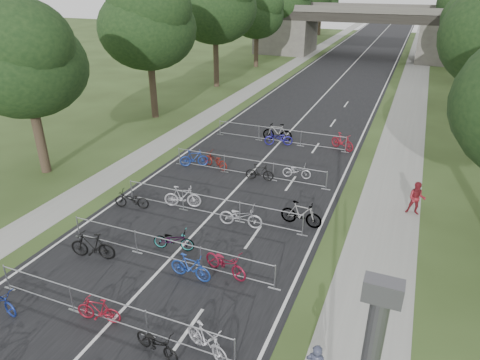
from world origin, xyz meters
name	(u,v)px	position (x,y,z in m)	size (l,w,h in m)	color
road	(342,77)	(0.00, 50.00, 0.01)	(11.00, 140.00, 0.01)	black
sidewalk_right	(414,82)	(8.00, 50.00, 0.01)	(3.00, 140.00, 0.01)	gray
sidewalk_left	(281,72)	(-7.50, 50.00, 0.01)	(2.00, 140.00, 0.01)	gray
lane_markings	(342,77)	(0.00, 50.00, 0.00)	(0.12, 140.00, 0.00)	silver
overpass_bridge	(363,31)	(0.00, 65.00, 3.53)	(31.00, 8.00, 7.05)	#4E4A46
tree_left_0	(24,62)	(-11.39, 15.93, 6.49)	(6.72, 6.72, 10.25)	#33261C
tree_left_1	(148,25)	(-11.39, 27.93, 7.30)	(7.56, 7.56, 11.53)	#33261C
tree_left_2	(215,5)	(-11.39, 39.93, 8.12)	(8.40, 8.40, 12.81)	#33261C
tree_left_3	(257,13)	(-11.39, 51.93, 6.49)	(6.72, 6.72, 10.25)	#33261C
tree_right_3	(479,16)	(13.11, 51.93, 6.92)	(7.17, 7.17, 10.93)	#33261C
tree_left_4	(286,2)	(-11.39, 63.93, 7.30)	(7.56, 7.56, 11.53)	#33261C
tree_right_4	(473,0)	(13.11, 63.93, 7.90)	(8.18, 8.18, 12.47)	#33261C
tree_right_5	(464,11)	(13.11, 75.93, 5.95)	(6.16, 6.16, 9.39)	#33261C
tree_left_6	(322,0)	(-11.39, 87.93, 6.49)	(6.72, 6.72, 10.25)	#33261C
tree_right_6	(461,0)	(13.11, 87.93, 6.92)	(7.17, 7.17, 10.93)	#33261C
barrier_row_2	(108,311)	(0.00, 7.20, 0.55)	(9.70, 0.08, 1.10)	#A1A4A9
barrier_row_3	(168,250)	(0.00, 11.00, 0.55)	(9.70, 0.08, 1.10)	#A1A4A9
barrier_row_4	(211,206)	(0.00, 15.00, 0.55)	(9.70, 0.08, 1.10)	#A1A4A9
barrier_row_5	(248,168)	(0.00, 20.00, 0.55)	(9.70, 0.08, 1.10)	#A1A4A9
barrier_row_6	(280,136)	(0.00, 26.00, 0.55)	(9.70, 0.08, 1.10)	#A1A4A9
bike_8	(0,299)	(-3.90, 6.28, 0.47)	(0.63, 1.80, 0.95)	navy
bike_9	(99,310)	(-0.37, 7.17, 0.49)	(0.46, 1.61, 0.97)	maroon
bike_10	(157,343)	(2.21, 6.70, 0.45)	(0.60, 1.72, 0.90)	black
bike_11	(207,341)	(3.64, 7.29, 0.56)	(0.52, 1.85, 1.11)	#B4B2BB
bike_12	(93,246)	(-2.98, 10.02, 0.60)	(0.56, 1.98, 1.19)	black
bike_13	(174,240)	(-0.20, 11.83, 0.48)	(0.63, 1.82, 0.96)	#A1A4A9
bike_14	(190,267)	(1.39, 10.37, 0.53)	(0.50, 1.77, 1.06)	#1C3E9C
bike_15	(226,263)	(2.54, 11.14, 0.53)	(0.71, 2.03, 1.07)	maroon
bike_16	(132,200)	(-4.04, 14.19, 0.47)	(0.62, 1.79, 0.94)	black
bike_17	(183,197)	(-1.71, 15.29, 0.57)	(0.54, 1.91, 1.14)	silver
bike_18	(241,216)	(1.72, 14.67, 0.55)	(0.72, 2.08, 1.09)	#A5A5AD
bike_19	(301,214)	(4.30, 15.83, 0.60)	(0.57, 2.00, 1.20)	#A1A4A9
bike_20	(194,158)	(-3.61, 20.09, 0.53)	(0.50, 1.76, 1.06)	navy
bike_21	(215,161)	(-2.29, 20.35, 0.49)	(0.65, 1.87, 0.98)	maroon
bike_22	(260,172)	(0.80, 19.74, 0.49)	(0.46, 1.64, 0.98)	black
bike_23	(297,171)	(2.69, 20.85, 0.44)	(0.58, 1.67, 0.88)	#AFB0B8
bike_25	(277,132)	(-0.29, 26.39, 0.63)	(0.59, 2.09, 1.25)	#A1A4A9
bike_26	(279,138)	(0.08, 25.55, 0.51)	(0.68, 1.95, 1.02)	#211A92
bike_27	(342,142)	(4.30, 26.43, 0.56)	(0.53, 1.87, 1.12)	maroon
pedestrian_b	(417,199)	(9.20, 19.02, 0.85)	(0.83, 0.64, 1.70)	maroon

